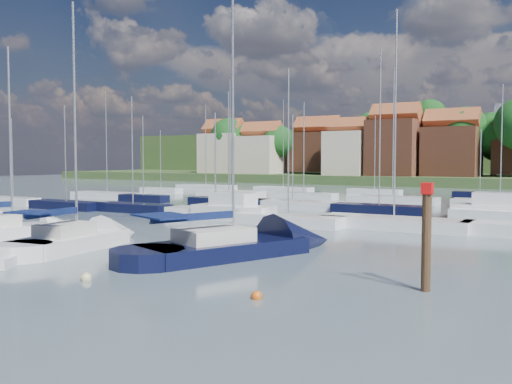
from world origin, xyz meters
The scene contains 11 objects.
ground centered at (0.00, 40.00, 0.00)m, with size 260.00×260.00×0.00m, color #4D5F69.
sailboat_left centered at (-11.09, 3.79, 0.36)m, with size 6.39×9.82×13.21m.
sailboat_centre centered at (-4.53, 3.28, 0.36)m, with size 4.42×11.32×15.00m.
sailboat_navy centered at (5.01, 6.31, 0.34)m, with size 8.42×14.15×18.96m.
timber_piling centered at (15.30, 2.14, 1.13)m, with size 0.40×0.40×6.44m.
buoy_c centered at (-6.32, -0.83, 0.00)m, with size 0.49×0.49×0.49m, color #D85914.
buoy_d centered at (2.59, -3.22, 0.00)m, with size 0.47×0.47×0.47m, color beige.
buoy_e centered at (6.69, 7.61, 0.00)m, with size 0.41×0.41×0.41m, color #D85914.
buoy_f centered at (10.36, -2.26, 0.00)m, with size 0.42×0.42×0.42m, color #D85914.
marina_field centered at (1.91, 35.15, 0.43)m, with size 79.62×41.41×15.93m.
far_shore_town centered at (2.23, 132.67, 4.61)m, with size 212.46×90.00×22.27m.
Camera 1 is at (20.88, -19.78, 5.09)m, focal length 40.00 mm.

